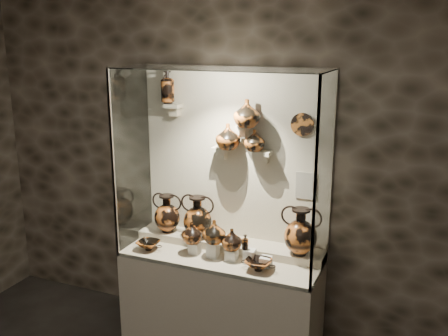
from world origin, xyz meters
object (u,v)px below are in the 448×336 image
Objects in this scene: amphora_left at (167,213)px; ovoid_vase_c at (255,140)px; kylix_left at (149,244)px; ovoid_vase_b at (247,113)px; lekythos_tall at (168,85)px; kylix_right at (258,264)px; amphora_right at (300,231)px; jug_c at (232,239)px; amphora_mid at (198,217)px; jug_b at (214,232)px; ovoid_vase_a at (228,136)px; jug_a at (192,233)px; lekythos_small at (245,241)px.

amphora_left is 1.09m from ovoid_vase_c.
amphora_left is at bearing 91.99° from kylix_left.
ovoid_vase_b reaches higher than amphora_left.
lekythos_tall is (0.03, 0.37, 1.35)m from kylix_left.
amphora_right is at bearing 30.80° from kylix_right.
ovoid_vase_c is (0.81, 0.06, 0.73)m from amphora_left.
amphora_right is 1.32m from kylix_left.
ovoid_vase_b is at bearing 21.86° from amphora_left.
jug_c is 0.67× the size of kylix_right.
kylix_right is at bearing -31.31° from amphora_mid.
lekythos_tall is at bearing -169.47° from ovoid_vase_c.
jug_b is 0.83m from ovoid_vase_c.
amphora_left is at bearing 164.85° from ovoid_vase_a.
ovoid_vase_c is at bearing 25.74° from ovoid_vase_b.
ovoid_vase_b is (-0.49, 0.05, 0.93)m from amphora_right.
jug_a is 1.03× the size of ovoid_vase_c.
kylix_left is at bearing -76.63° from amphora_left.
lekythos_small is (-0.41, -0.20, -0.08)m from amphora_right.
kylix_left is at bearing 164.10° from kylix_right.
jug_c is at bearing -35.74° from lekythos_tall.
jug_c is (0.71, -0.19, -0.07)m from amphora_left.
kylix_right is at bearing -58.35° from ovoid_vase_a.
ovoid_vase_c is at bearing 30.31° from kylix_left.
lekythos_small is at bearing -63.09° from ovoid_vase_a.
lekythos_small is at bearing 13.04° from kylix_left.
ovoid_vase_c is at bearing 7.58° from jug_a.
amphora_mid is 2.06× the size of jug_a.
amphora_right reaches higher than kylix_right.
jug_b is at bearing -0.68° from amphora_left.
lekythos_tall reaches higher than amphora_mid.
amphora_right is 1.06m from ovoid_vase_b.
ovoid_vase_a is at bearing 105.16° from jug_c.
ovoid_vase_c is at bearing 158.61° from amphora_right.
jug_b is 0.62m from kylix_left.
lekythos_tall is (-0.56, 0.28, 1.17)m from jug_b.
kylix_right is (1.01, -0.00, 0.00)m from kylix_left.
lekythos_small is 0.66× the size of ovoid_vase_a.
lekythos_tall reaches higher than jug_c.
amphora_mid reaches higher than kylix_right.
amphora_left is at bearing -105.36° from lekythos_tall.
kylix_right is at bearing -145.37° from amphora_right.
kylix_left is at bearing -179.80° from amphora_right.
ovoid_vase_a reaches higher than amphora_mid.
lekythos_tall reaches higher than ovoid_vase_b.
jug_b is 0.47m from kylix_right.
ovoid_vase_b is (0.44, 0.04, 0.94)m from amphora_mid.
kylix_right is 1.18× the size of ovoid_vase_b.
ovoid_vase_b is at bearing -20.63° from ovoid_vase_a.
jug_a is at bearing -11.52° from amphora_left.
lekythos_small is at bearing -25.13° from jug_c.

